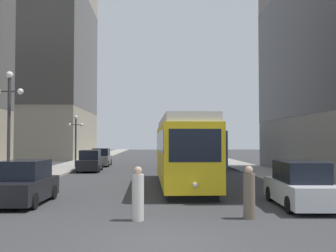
# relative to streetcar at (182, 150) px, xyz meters

# --- Properties ---
(ground_plane) EXTENTS (200.00, 200.00, 0.00)m
(ground_plane) POSITION_rel_streetcar_xyz_m (-1.43, -12.31, -2.10)
(ground_plane) COLOR #38383A
(sidewalk_left) EXTENTS (3.29, 120.00, 0.15)m
(sidewalk_left) POSITION_rel_streetcar_xyz_m (-10.00, 27.69, -2.03)
(sidewalk_left) COLOR gray
(sidewalk_left) RESTS_ON ground
(sidewalk_right) EXTENTS (3.29, 120.00, 0.15)m
(sidewalk_right) POSITION_rel_streetcar_xyz_m (7.13, 27.69, -2.03)
(sidewalk_right) COLOR gray
(sidewalk_right) RESTS_ON ground
(streetcar) EXTENTS (2.79, 13.09, 3.89)m
(streetcar) POSITION_rel_streetcar_xyz_m (0.00, 0.00, 0.00)
(streetcar) COLOR black
(streetcar) RESTS_ON ground
(transit_bus) EXTENTS (2.95, 11.59, 3.45)m
(transit_bus) POSITION_rel_streetcar_xyz_m (3.42, 15.18, -0.15)
(transit_bus) COLOR black
(transit_bus) RESTS_ON ground
(parked_car_left_near) EXTENTS (1.98, 4.26, 1.82)m
(parked_car_left_near) POSITION_rel_streetcar_xyz_m (-7.05, -6.10, -1.26)
(parked_car_left_near) COLOR black
(parked_car_left_near) RESTS_ON ground
(parked_car_left_mid) EXTENTS (2.03, 4.57, 1.82)m
(parked_car_left_mid) POSITION_rel_streetcar_xyz_m (-7.05, 10.89, -1.26)
(parked_car_left_mid) COLOR black
(parked_car_left_mid) RESTS_ON ground
(parked_car_right_far) EXTENTS (2.08, 4.80, 1.82)m
(parked_car_right_far) POSITION_rel_streetcar_xyz_m (4.19, -7.29, -1.26)
(parked_car_right_far) COLOR black
(parked_car_right_far) RESTS_ON ground
(parked_car_left_far) EXTENTS (1.99, 5.02, 1.82)m
(parked_car_left_far) POSITION_rel_streetcar_xyz_m (-7.05, 17.97, -1.26)
(parked_car_left_far) COLOR black
(parked_car_left_far) RESTS_ON ground
(pedestrian_crossing_near) EXTENTS (0.40, 0.40, 1.79)m
(pedestrian_crossing_near) POSITION_rel_streetcar_xyz_m (1.60, -9.50, -1.27)
(pedestrian_crossing_near) COLOR #6B5B4C
(pedestrian_crossing_near) RESTS_ON ground
(pedestrian_crossing_far) EXTENTS (0.40, 0.40, 1.79)m
(pedestrian_crossing_far) POSITION_rel_streetcar_xyz_m (-2.17, -9.66, -1.27)
(pedestrian_crossing_far) COLOR beige
(pedestrian_crossing_far) RESTS_ON ground
(lamp_post_left_near) EXTENTS (1.41, 0.36, 6.00)m
(lamp_post_left_near) POSITION_rel_streetcar_xyz_m (-8.95, -2.75, 1.95)
(lamp_post_left_near) COLOR #333338
(lamp_post_left_near) RESTS_ON sidewalk_left
(lamp_post_left_far) EXTENTS (1.41, 0.36, 4.84)m
(lamp_post_left_far) POSITION_rel_streetcar_xyz_m (-8.95, 14.25, 1.27)
(lamp_post_left_far) COLOR #333338
(lamp_post_left_far) RESTS_ON sidewalk_left
(building_left_corner) EXTENTS (12.70, 20.72, 28.88)m
(building_left_corner) POSITION_rel_streetcar_xyz_m (-17.69, 36.31, 12.79)
(building_left_corner) COLOR gray
(building_left_corner) RESTS_ON ground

